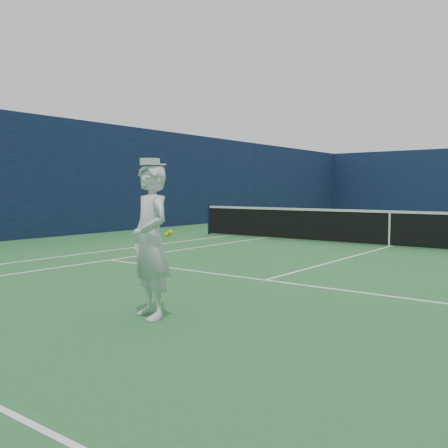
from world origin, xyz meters
name	(u,v)px	position (x,y,z in m)	size (l,w,h in m)	color
ground	(389,247)	(0.00, 0.00, 0.00)	(80.00, 80.00, 0.00)	#266530
court_markings	(389,247)	(0.00, 0.00, 0.00)	(11.03, 23.83, 0.01)	white
windscreen_fence	(391,174)	(0.00, 0.00, 2.00)	(20.12, 36.12, 4.00)	#0F1B39
tennis_net	(390,227)	(0.00, 0.00, 0.55)	(12.88, 0.09, 1.07)	#141E4C
tennis_player	(151,241)	(0.22, -9.38, 0.96)	(0.81, 0.71, 1.96)	white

